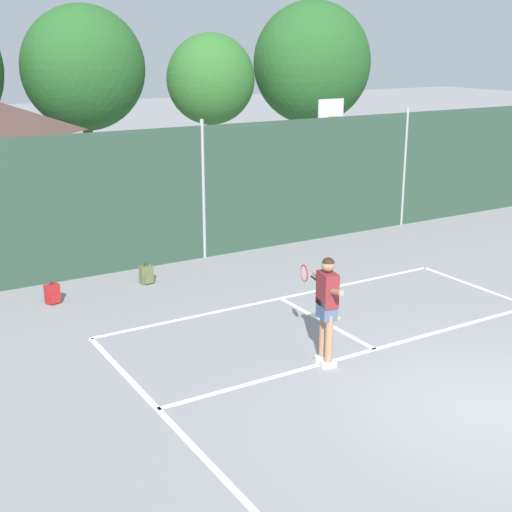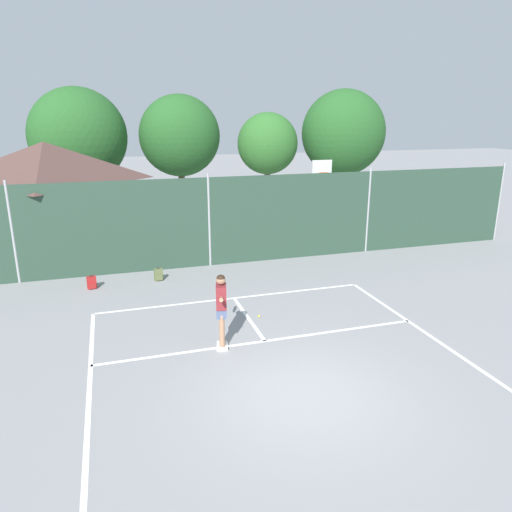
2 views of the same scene
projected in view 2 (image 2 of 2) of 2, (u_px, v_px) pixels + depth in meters
The scene contains 10 objects.
ground_plane at pixel (303, 395), 9.51m from camera, with size 120.00×120.00×0.00m, color gray.
court_markings at pixel (292, 378), 10.10m from camera, with size 8.30×11.10×0.01m.
chainlink_fence at pixel (209, 222), 17.29m from camera, with size 26.09×0.09×3.41m.
basketball_hoop at pixel (321, 189), 20.56m from camera, with size 0.90×0.67×3.55m.
clubhouse_building at pixel (49, 196), 18.96m from camera, with size 5.86×5.75×4.40m.
treeline_backdrop at pixel (179, 138), 26.41m from camera, with size 26.35×4.68×6.93m.
tennis_player at pixel (221, 305), 11.14m from camera, with size 0.33×1.43×1.85m.
tennis_ball at pixel (259, 316), 13.16m from camera, with size 0.07×0.07×0.07m, color #CCE033.
backpack_red at pixel (92, 283), 15.31m from camera, with size 0.31×0.28×0.46m.
backpack_olive at pixel (159, 275), 16.09m from camera, with size 0.30×0.26×0.46m.
Camera 2 is at (-3.36, -7.68, 5.37)m, focal length 33.38 mm.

